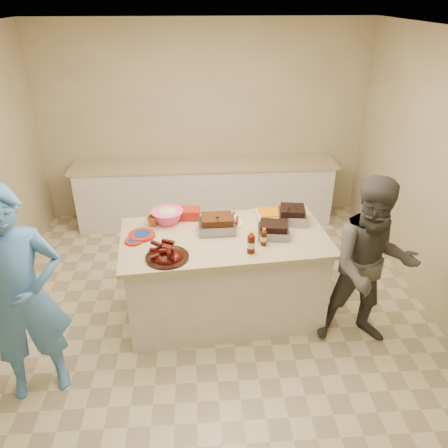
{
  "coord_description": "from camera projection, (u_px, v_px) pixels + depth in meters",
  "views": [
    {
      "loc": [
        -0.13,
        -3.47,
        2.98
      ],
      "look_at": [
        0.12,
        0.16,
        1.02
      ],
      "focal_mm": 35.0,
      "sensor_mm": 36.0,
      "label": 1
    }
  ],
  "objects": [
    {
      "name": "guest_gray",
      "position": [
        358.0,
        336.0,
        4.25
      ],
      "size": [
        0.99,
        1.74,
        0.63
      ],
      "primitive_type": "imported",
      "rotation": [
        0.0,
        0.0,
        -0.12
      ],
      "color": "#4E4B46",
      "rests_on": "ground"
    },
    {
      "name": "sausage_plate",
      "position": [
        226.0,
        224.0,
        4.35
      ],
      "size": [
        0.39,
        0.39,
        0.05
      ],
      "primitive_type": "cylinder",
      "rotation": [
        0.0,
        0.0,
        -0.22
      ],
      "color": "silver",
      "rests_on": "island"
    },
    {
      "name": "island",
      "position": [
        224.0,
        312.0,
        4.57
      ],
      "size": [
        2.03,
        1.19,
        0.92
      ],
      "primitive_type": null,
      "rotation": [
        0.0,
        0.0,
        0.08
      ],
      "color": "silver",
      "rests_on": "ground"
    },
    {
      "name": "mustard_bottle",
      "position": [
        201.0,
        234.0,
        4.17
      ],
      "size": [
        0.05,
        0.05,
        0.11
      ],
      "primitive_type": "cylinder",
      "rotation": [
        0.0,
        0.0,
        0.08
      ],
      "color": "gold",
      "rests_on": "island"
    },
    {
      "name": "bbq_bottle_b",
      "position": [
        263.0,
        245.0,
        3.99
      ],
      "size": [
        0.06,
        0.06,
        0.17
      ],
      "primitive_type": "cylinder",
      "rotation": [
        0.0,
        0.0,
        0.08
      ],
      "color": "#391106",
      "rests_on": "island"
    },
    {
      "name": "bbq_bottle_a",
      "position": [
        251.0,
        252.0,
        3.87
      ],
      "size": [
        0.08,
        0.08,
        0.21
      ],
      "primitive_type": "cylinder",
      "rotation": [
        0.0,
        0.0,
        0.08
      ],
      "color": "#391106",
      "rests_on": "island"
    },
    {
      "name": "basket_stack",
      "position": [
        189.0,
        218.0,
        4.46
      ],
      "size": [
        0.22,
        0.18,
        0.11
      ],
      "primitive_type": "cube",
      "rotation": [
        0.0,
        0.0,
        -0.09
      ],
      "color": "#9B1B0E",
      "rests_on": "island"
    },
    {
      "name": "guest_blue",
      "position": [
        45.0,
        384.0,
        3.74
      ],
      "size": [
        1.18,
        1.95,
        0.44
      ],
      "primitive_type": "imported",
      "rotation": [
        0.0,
        0.0,
        0.3
      ],
      "color": "#4985D1",
      "rests_on": "ground"
    },
    {
      "name": "rib_platter",
      "position": [
        167.0,
        258.0,
        3.79
      ],
      "size": [
        0.42,
        0.42,
        0.15
      ],
      "primitive_type": null,
      "rotation": [
        0.0,
        0.0,
        -0.12
      ],
      "color": "#400704",
      "rests_on": "island"
    },
    {
      "name": "plate_stack_small",
      "position": [
        134.0,
        242.0,
        4.03
      ],
      "size": [
        0.18,
        0.18,
        0.02
      ],
      "primitive_type": "cylinder",
      "rotation": [
        0.0,
        0.0,
        0.08
      ],
      "color": "#9B1B0E",
      "rests_on": "island"
    },
    {
      "name": "back_counter",
      "position": [
        205.0,
        192.0,
        6.19
      ],
      "size": [
        3.6,
        0.64,
        0.9
      ],
      "primitive_type": null,
      "color": "silver",
      "rests_on": "ground"
    },
    {
      "name": "pulled_pork_tray",
      "position": [
        217.0,
        231.0,
        4.21
      ],
      "size": [
        0.35,
        0.27,
        0.1
      ],
      "primitive_type": "cube",
      "rotation": [
        0.0,
        0.0,
        0.02
      ],
      "color": "#47230F",
      "rests_on": "island"
    },
    {
      "name": "plate_stack_large",
      "position": [
        142.0,
        236.0,
        4.13
      ],
      "size": [
        0.27,
        0.27,
        0.03
      ],
      "primitive_type": "cylinder",
      "rotation": [
        0.0,
        0.0,
        0.08
      ],
      "color": "#9B1B0E",
      "rests_on": "island"
    },
    {
      "name": "mac_cheese_dish",
      "position": [
        273.0,
        219.0,
        4.45
      ],
      "size": [
        0.35,
        0.26,
        0.09
      ],
      "primitive_type": "cube",
      "rotation": [
        0.0,
        0.0,
        0.06
      ],
      "color": "orange",
      "rests_on": "island"
    },
    {
      "name": "sauce_bowl",
      "position": [
        208.0,
        232.0,
        4.21
      ],
      "size": [
        0.14,
        0.05,
        0.13
      ],
      "primitive_type": "imported",
      "rotation": [
        0.0,
        0.0,
        0.08
      ],
      "color": "silver",
      "rests_on": "island"
    },
    {
      "name": "coleslaw_bowl",
      "position": [
        168.0,
        222.0,
        4.38
      ],
      "size": [
        0.35,
        0.35,
        0.22
      ],
      "primitive_type": null,
      "rotation": [
        0.0,
        0.0,
        0.08
      ],
      "color": "#F34383",
      "rests_on": "island"
    },
    {
      "name": "room",
      "position": [
        213.0,
        320.0,
        4.47
      ],
      "size": [
        4.5,
        5.0,
        2.7
      ],
      "primitive_type": null,
      "color": "tan",
      "rests_on": "ground"
    },
    {
      "name": "plastic_cup",
      "position": [
        153.0,
        225.0,
        4.32
      ],
      "size": [
        0.11,
        0.11,
        0.11
      ],
      "primitive_type": "imported",
      "rotation": [
        0.0,
        0.0,
        0.08
      ],
      "color": "brown",
      "rests_on": "island"
    },
    {
      "name": "roasting_pan",
      "position": [
        292.0,
        222.0,
        4.39
      ],
      "size": [
        0.31,
        0.31,
        0.11
      ],
      "primitive_type": "cube",
      "rotation": [
        0.0,
        0.0,
        -0.16
      ],
      "color": "gray",
      "rests_on": "island"
    },
    {
      "name": "brisket_tray",
      "position": [
        273.0,
        236.0,
        4.13
      ],
      "size": [
        0.32,
        0.28,
        0.09
      ],
      "primitive_type": "cube",
      "rotation": [
        0.0,
        0.0,
        -0.14
      ],
      "color": "black",
      "rests_on": "island"
    }
  ]
}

